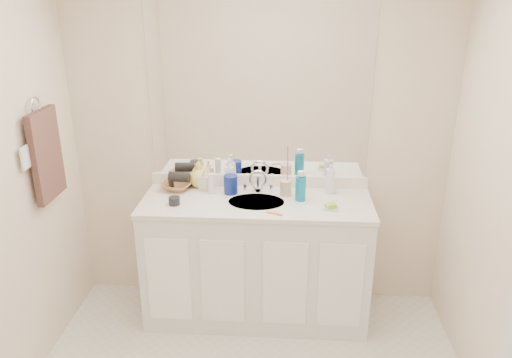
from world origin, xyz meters
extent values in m
cube|color=beige|center=(0.00, 1.30, 1.20)|extent=(2.60, 0.02, 2.40)
cube|color=silver|center=(0.00, 1.02, 0.42)|extent=(1.50, 0.55, 0.85)
cube|color=silver|center=(0.00, 1.02, 0.86)|extent=(1.52, 0.57, 0.03)
cube|color=white|center=(0.00, 1.29, 0.92)|extent=(1.52, 0.03, 0.08)
cylinder|color=beige|center=(0.00, 1.00, 0.87)|extent=(0.37, 0.37, 0.02)
cylinder|color=silver|center=(0.00, 1.18, 0.94)|extent=(0.02, 0.02, 0.11)
cube|color=white|center=(0.00, 1.29, 1.56)|extent=(1.48, 0.01, 1.20)
cylinder|color=navy|center=(-0.18, 1.14, 0.94)|extent=(0.11, 0.11, 0.13)
cylinder|color=beige|center=(0.19, 1.13, 0.93)|extent=(0.08, 0.08, 0.11)
cylinder|color=#FF4397|center=(0.20, 1.13, 1.03)|extent=(0.01, 0.04, 0.19)
cylinder|color=#0C7396|center=(0.29, 1.05, 0.96)|extent=(0.08, 0.08, 0.16)
cylinder|color=white|center=(0.49, 1.19, 0.96)|extent=(0.08, 0.08, 0.17)
cube|color=silver|center=(0.48, 0.92, 0.89)|extent=(0.11, 0.09, 0.01)
cube|color=#9CC931|center=(0.48, 0.92, 0.90)|extent=(0.08, 0.07, 0.02)
cube|color=#D85216|center=(0.12, 0.82, 0.88)|extent=(0.11, 0.06, 0.00)
cylinder|color=black|center=(-0.53, 0.92, 0.91)|extent=(0.10, 0.10, 0.05)
cylinder|color=white|center=(-0.31, 1.13, 0.95)|extent=(0.05, 0.05, 0.14)
imported|color=white|center=(-0.20, 1.25, 0.99)|extent=(0.10, 0.10, 0.21)
imported|color=beige|center=(-0.37, 1.19, 0.95)|extent=(0.08, 0.09, 0.15)
imported|color=#F7DE60|center=(-0.42, 1.24, 0.97)|extent=(0.18, 0.18, 0.18)
imported|color=#A86F44|center=(-0.56, 1.19, 0.91)|extent=(0.24, 0.24, 0.05)
cylinder|color=black|center=(-0.54, 1.19, 0.97)|extent=(0.15, 0.09, 0.07)
torus|color=silver|center=(-1.27, 0.77, 1.55)|extent=(0.01, 0.11, 0.11)
cube|color=#34201B|center=(-1.25, 0.77, 1.25)|extent=(0.04, 0.32, 0.55)
cube|color=white|center=(-1.27, 0.57, 1.30)|extent=(0.01, 0.08, 0.13)
camera|label=1|loc=(0.19, -1.98, 2.19)|focal=35.00mm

